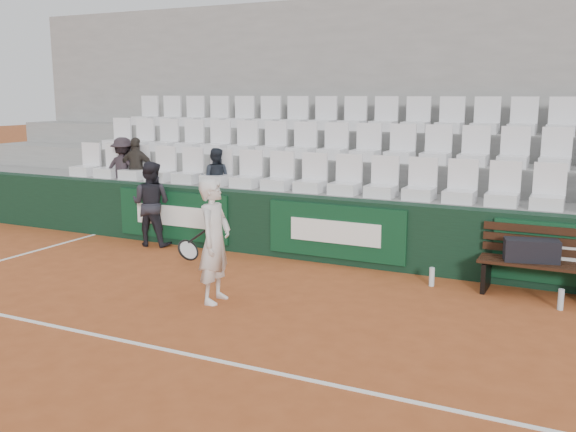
% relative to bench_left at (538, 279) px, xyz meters
% --- Properties ---
extents(ground, '(80.00, 80.00, 0.00)m').
position_rel_bench_left_xyz_m(ground, '(-2.72, -3.55, -0.23)').
color(ground, '#A54E25').
rests_on(ground, ground).
extents(court_baseline, '(18.00, 0.06, 0.01)m').
position_rel_bench_left_xyz_m(court_baseline, '(-2.72, -3.55, -0.22)').
color(court_baseline, white).
rests_on(court_baseline, ground).
extents(back_barrier, '(18.00, 0.34, 1.00)m').
position_rel_bench_left_xyz_m(back_barrier, '(-2.65, 0.44, 0.28)').
color(back_barrier, black).
rests_on(back_barrier, ground).
extents(grandstand_tier_front, '(18.00, 0.95, 1.00)m').
position_rel_bench_left_xyz_m(grandstand_tier_front, '(-2.72, 1.07, 0.28)').
color(grandstand_tier_front, gray).
rests_on(grandstand_tier_front, ground).
extents(grandstand_tier_mid, '(18.00, 0.95, 1.45)m').
position_rel_bench_left_xyz_m(grandstand_tier_mid, '(-2.72, 2.02, 0.50)').
color(grandstand_tier_mid, gray).
rests_on(grandstand_tier_mid, ground).
extents(grandstand_tier_back, '(18.00, 0.95, 1.90)m').
position_rel_bench_left_xyz_m(grandstand_tier_back, '(-2.72, 2.97, 0.72)').
color(grandstand_tier_back, gray).
rests_on(grandstand_tier_back, ground).
extents(grandstand_rear_wall, '(18.00, 0.30, 4.40)m').
position_rel_bench_left_xyz_m(grandstand_rear_wall, '(-2.72, 3.60, 1.98)').
color(grandstand_rear_wall, gray).
rests_on(grandstand_rear_wall, ground).
extents(seat_row_front, '(11.90, 0.44, 0.63)m').
position_rel_bench_left_xyz_m(seat_row_front, '(-2.72, 0.90, 1.09)').
color(seat_row_front, silver).
rests_on(seat_row_front, grandstand_tier_front).
extents(seat_row_mid, '(11.90, 0.44, 0.63)m').
position_rel_bench_left_xyz_m(seat_row_mid, '(-2.72, 1.85, 1.54)').
color(seat_row_mid, silver).
rests_on(seat_row_mid, grandstand_tier_mid).
extents(seat_row_back, '(11.90, 0.44, 0.63)m').
position_rel_bench_left_xyz_m(seat_row_back, '(-2.72, 2.80, 1.99)').
color(seat_row_back, silver).
rests_on(seat_row_back, grandstand_tier_back).
extents(bench_left, '(1.50, 0.56, 0.45)m').
position_rel_bench_left_xyz_m(bench_left, '(0.00, 0.00, 0.00)').
color(bench_left, black).
rests_on(bench_left, ground).
extents(sports_bag_left, '(0.72, 0.44, 0.29)m').
position_rel_bench_left_xyz_m(sports_bag_left, '(-0.11, 0.01, 0.37)').
color(sports_bag_left, black).
rests_on(sports_bag_left, bench_left).
extents(water_bottle_near, '(0.07, 0.07, 0.26)m').
position_rel_bench_left_xyz_m(water_bottle_near, '(-1.33, -0.16, -0.10)').
color(water_bottle_near, silver).
rests_on(water_bottle_near, ground).
extents(water_bottle_far, '(0.07, 0.07, 0.26)m').
position_rel_bench_left_xyz_m(water_bottle_far, '(0.30, -0.44, -0.10)').
color(water_bottle_far, silver).
rests_on(water_bottle_far, ground).
extents(tennis_player, '(0.71, 0.60, 1.56)m').
position_rel_bench_left_xyz_m(tennis_player, '(-3.63, -2.00, 0.55)').
color(tennis_player, silver).
rests_on(tennis_player, ground).
extents(ball_kid, '(0.79, 0.66, 1.45)m').
position_rel_bench_left_xyz_m(ball_kid, '(-6.24, 0.11, 0.50)').
color(ball_kid, black).
rests_on(ball_kid, ground).
extents(spectator_a, '(0.84, 0.56, 1.22)m').
position_rel_bench_left_xyz_m(spectator_a, '(-7.52, 0.95, 1.38)').
color(spectator_a, '#282025').
rests_on(spectator_a, grandstand_tier_front).
extents(spectator_b, '(0.77, 0.49, 1.22)m').
position_rel_bench_left_xyz_m(spectator_b, '(-7.20, 0.95, 1.39)').
color(spectator_b, '#312D27').
rests_on(spectator_b, grandstand_tier_front).
extents(spectator_c, '(0.63, 0.55, 1.09)m').
position_rel_bench_left_xyz_m(spectator_c, '(-5.47, 0.95, 1.32)').
color(spectator_c, '#1D222B').
rests_on(spectator_c, grandstand_tier_front).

